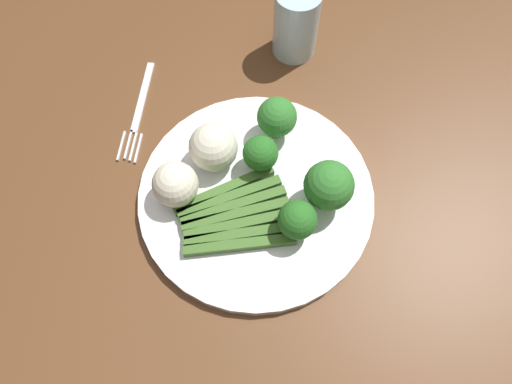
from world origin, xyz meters
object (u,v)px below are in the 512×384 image
Objects in this scene: broccoli_back_right at (280,119)px; dining_table at (251,220)px; asparagus_bundle at (235,216)px; broccoli_front at (261,154)px; broccoli_outer_edge at (297,220)px; water_glass at (296,23)px; plate at (256,196)px; cauliflower_near_fork at (213,147)px; fork at (139,112)px; cauliflower_edge at (175,184)px; chair at (371,20)px; broccoli_front_left at (329,186)px.

dining_table is at bearing 86.81° from broccoli_back_right.
dining_table is 0.13m from asparagus_bundle.
broccoli_front is 0.05m from broccoli_back_right.
broccoli_outer_edge is 0.30m from water_glass.
plate is at bearing -22.65° from broccoli_outer_edge.
broccoli_front is 0.89× the size of cauliflower_near_fork.
broccoli_back_right is at bearing -94.92° from broccoli_front.
fork is at bearing -16.14° from plate.
cauliflower_edge is at bearing 44.36° from broccoli_front.
broccoli_outer_edge is 0.14m from cauliflower_near_fork.
broccoli_front is (0.03, 0.60, 0.32)m from chair.
dining_table is 25.83× the size of cauliflower_edge.
plate is 0.04m from asparagus_bundle.
water_glass is (0.03, -0.24, 0.15)m from dining_table.
broccoli_outer_edge reaches higher than plate.
broccoli_front is at bearing -90.35° from dining_table.
cauliflower_near_fork is at bearing -18.13° from dining_table.
water_glass is at bearing 84.77° from chair.
broccoli_front is 0.20m from fork.
chair is at bearing 49.79° from asparagus_bundle.
chair is 0.70m from cauliflower_near_fork.
plate is 4.83× the size of cauliflower_near_fork.
asparagus_bundle is 0.08m from broccoli_front.
cauliflower_edge is 0.29m from water_glass.
cauliflower_edge is (0.08, 0.08, -0.00)m from broccoli_front.
dining_table is at bearing 161.87° from cauliflower_near_fork.
fork is (0.28, -0.03, -0.05)m from broccoli_front_left.
broccoli_front_left is at bearing 66.49° from fork.
chair is 0.51m from water_glass.
cauliflower_edge is (0.08, -0.00, 0.02)m from asparagus_bundle.
dining_table is at bearing 89.65° from broccoli_front.
asparagus_bundle is 2.88× the size of broccoli_front.
broccoli_outer_edge is (-0.04, 0.67, 0.33)m from chair.
cauliflower_edge is at bearing 32.81° from fork.
plate is 1.81× the size of fork.
chair is 5.54× the size of asparagus_bundle.
broccoli_back_right is at bearing -132.55° from cauliflower_near_fork.
dining_table is at bearing 51.44° from asparagus_bundle.
fork is at bearing 73.33° from chair.
chair is at bearing -93.11° from broccoli_front.
asparagus_bundle reaches higher than dining_table.
chair is 8.36× the size of water_glass.
chair is 0.70m from plate.
dining_table is 8.90× the size of fork.
chair reaches higher than asparagus_bundle.
asparagus_bundle is 2.14× the size of broccoli_front_left.
broccoli_back_right reaches higher than dining_table.
broccoli_front reaches higher than dining_table.
broccoli_front is at bearing 99.14° from water_glass.
broccoli_front_left is 1.17× the size of broccoli_back_right.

